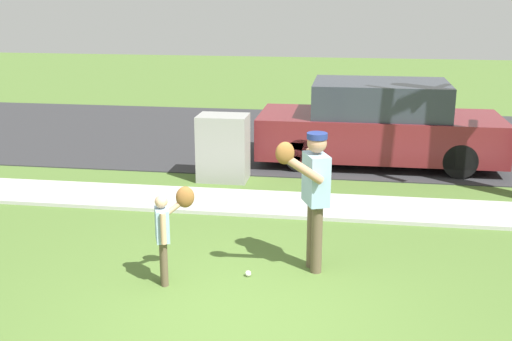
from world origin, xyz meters
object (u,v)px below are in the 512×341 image
Objects in this scene: utility_cabinet at (223,148)px; person_adult at (313,187)px; person_child at (168,225)px; baseball at (248,274)px; parked_suv_maroon at (379,125)px.

person_adult is at bearing -63.24° from utility_cabinet.
utility_cabinet is at bearing 71.42° from person_child.
person_adult is 1.45× the size of utility_cabinet.
parked_suv_maroon reaches higher than baseball.
person_adult is 4.16m from utility_cabinet.
person_adult is 1.53× the size of person_child.
person_child is 0.95× the size of utility_cabinet.
person_adult is 0.37× the size of parked_suv_maroon.
parked_suv_maroon is (0.96, 5.26, -0.29)m from person_adult.
baseball is at bearing -3.77° from person_child.
person_adult is at bearing -1.66° from person_child.
person_adult is 23.47× the size of baseball.
person_child is at bearing -1.66° from person_adult.
parked_suv_maroon is (2.60, 5.85, 0.06)m from person_child.
parked_suv_maroon is at bearing 29.07° from utility_cabinet.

